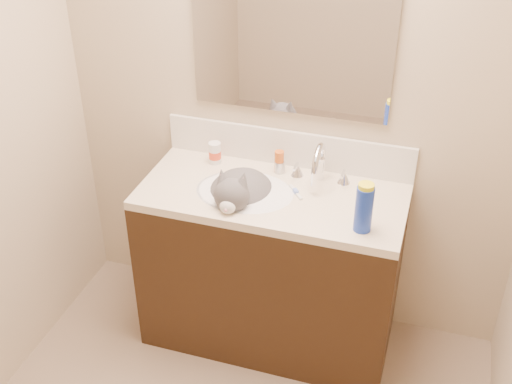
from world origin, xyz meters
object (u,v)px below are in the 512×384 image
Objects in this scene: spray_can at (364,209)px; basin at (245,204)px; pill_bottle at (215,153)px; silver_jar at (280,167)px; amber_bottle at (279,162)px; faucet at (319,167)px; cat at (240,196)px; vanity_cabinet at (271,270)px.

basin is at bearing 166.35° from spray_can.
pill_bottle is 0.84m from spray_can.
silver_jar is 0.52× the size of amber_bottle.
spray_can is (0.45, -0.35, 0.05)m from amber_bottle.
silver_jar is at bearing 63.95° from basin.
basin is at bearing -116.05° from silver_jar.
amber_bottle is at bearing 142.51° from spray_can.
silver_jar is (-0.20, 0.05, -0.06)m from faucet.
spray_can is (0.25, -0.30, 0.01)m from faucet.
cat is at bearing -174.79° from basin.
pill_bottle reaches higher than vanity_cabinet.
vanity_cabinet is 0.40m from basin.
cat is 3.92× the size of amber_bottle.
cat is at bearing -46.76° from pill_bottle.
pill_bottle is at bearing -178.88° from amber_bottle.
amber_bottle is at bearing 1.12° from pill_bottle.
silver_jar is 0.57m from spray_can.
amber_bottle is (-0.00, 0.00, 0.03)m from silver_jar.
faucet is at bearing 129.92° from spray_can.
pill_bottle is at bearing 152.53° from vanity_cabinet.
amber_bottle reaches higher than vanity_cabinet.
vanity_cabinet is 0.45m from cat.
amber_bottle reaches higher than pill_bottle.
spray_can reaches higher than cat.
spray_can reaches higher than vanity_cabinet.
basin is at bearing -165.96° from vanity_cabinet.
silver_jar is (0.13, 0.21, 0.05)m from cat.
spray_can is (0.55, -0.13, 0.17)m from basin.
silver_jar is at bearing -1.07° from amber_bottle.
vanity_cabinet is at bearing 14.04° from basin.
silver_jar reaches higher than vanity_cabinet.
vanity_cabinet is at bearing -142.71° from faucet.
spray_can is (0.43, -0.16, 0.55)m from vanity_cabinet.
faucet is at bearing -12.77° from amber_bottle.
vanity_cabinet is at bearing -84.91° from silver_jar.
spray_can reaches higher than silver_jar.
spray_can is at bearing -37.49° from amber_bottle.
faucet is 0.38m from cat.
amber_bottle is 0.57m from spray_can.
spray_can is at bearing -37.69° from silver_jar.
vanity_cabinet is 5.99× the size of spray_can.
vanity_cabinet is at bearing 159.20° from spray_can.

